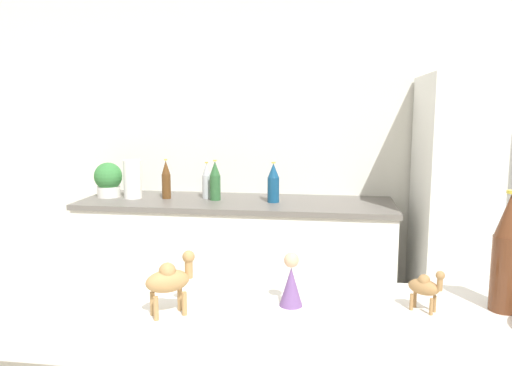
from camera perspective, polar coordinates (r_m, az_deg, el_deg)
name	(u,v)px	position (r m, az deg, el deg)	size (l,w,h in m)	color
wall_back	(279,143)	(3.57, 2.66, 4.54)	(8.00, 0.06, 2.55)	silver
back_counter	(236,266)	(3.44, -2.26, -9.50)	(2.07, 0.63, 0.92)	white
refrigerator	(497,219)	(3.36, 25.81, -3.69)	(0.93, 0.74, 1.72)	white
potted_plant	(108,179)	(3.58, -16.53, 0.41)	(0.19, 0.19, 0.24)	silver
paper_towel_roll	(132,179)	(3.49, -13.94, 0.42)	(0.12, 0.12, 0.26)	white
back_bottle_0	(215,181)	(3.33, -4.70, 0.23)	(0.07, 0.07, 0.27)	#2D6033
back_bottle_1	(166,180)	(3.43, -10.23, 0.36)	(0.06, 0.06, 0.27)	brown
back_bottle_2	(273,183)	(3.24, 1.98, -0.02)	(0.08, 0.08, 0.26)	navy
back_bottle_3	(207,181)	(3.40, -5.65, 0.22)	(0.06, 0.06, 0.25)	#B2B7BC
wine_bottle	(507,254)	(1.44, 26.79, -7.25)	(0.07, 0.07, 0.32)	#562D19
camel_figurine	(425,286)	(1.37, 18.78, -11.13)	(0.09, 0.08, 0.12)	olive
camel_figurine_second	(170,279)	(1.29, -9.83, -10.78)	(0.12, 0.11, 0.16)	#A87F4C
wise_man_figurine_crimson	(291,283)	(1.34, 4.03, -11.34)	(0.06, 0.06, 0.14)	#6B4784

